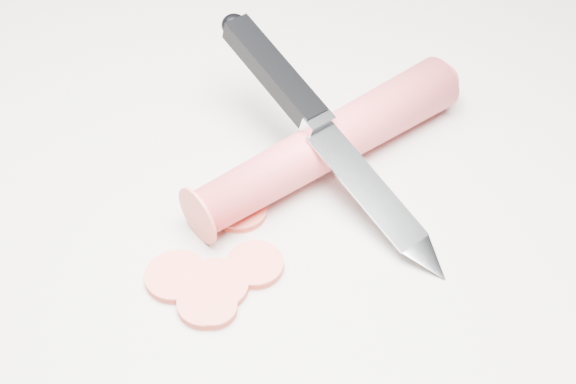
# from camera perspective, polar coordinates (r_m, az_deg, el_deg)

# --- Properties ---
(ground) EXTENTS (2.40, 2.40, 0.00)m
(ground) POSITION_cam_1_polar(r_m,az_deg,el_deg) (0.55, -3.42, -1.43)
(ground) COLOR beige
(ground) RESTS_ON ground
(carrot) EXTENTS (0.17, 0.19, 0.04)m
(carrot) POSITION_cam_1_polar(r_m,az_deg,el_deg) (0.56, 2.92, 3.49)
(carrot) COLOR #E3464D
(carrot) RESTS_ON ground
(carrot_slice_0) EXTENTS (0.04, 0.04, 0.01)m
(carrot_slice_0) POSITION_cam_1_polar(r_m,az_deg,el_deg) (0.50, -5.07, -6.63)
(carrot_slice_0) COLOR #ED5E4E
(carrot_slice_0) RESTS_ON ground
(carrot_slice_1) EXTENTS (0.03, 0.03, 0.01)m
(carrot_slice_1) POSITION_cam_1_polar(r_m,az_deg,el_deg) (0.49, -5.30, -8.24)
(carrot_slice_1) COLOR #ED5E4E
(carrot_slice_1) RESTS_ON ground
(carrot_slice_2) EXTENTS (0.04, 0.04, 0.01)m
(carrot_slice_2) POSITION_cam_1_polar(r_m,az_deg,el_deg) (0.51, -2.36, -5.19)
(carrot_slice_2) COLOR #ED5E4E
(carrot_slice_2) RESTS_ON ground
(carrot_slice_3) EXTENTS (0.04, 0.04, 0.01)m
(carrot_slice_3) POSITION_cam_1_polar(r_m,az_deg,el_deg) (0.51, -7.93, -5.98)
(carrot_slice_3) COLOR #ED5E4E
(carrot_slice_3) RESTS_ON ground
(carrot_slice_4) EXTENTS (0.04, 0.04, 0.01)m
(carrot_slice_4) POSITION_cam_1_polar(r_m,az_deg,el_deg) (0.54, -3.44, -1.34)
(carrot_slice_4) COLOR #ED5E4E
(carrot_slice_4) RESTS_ON ground
(carrot_slice_5) EXTENTS (0.04, 0.04, 0.01)m
(carrot_slice_5) POSITION_cam_1_polar(r_m,az_deg,el_deg) (0.49, -5.81, -7.90)
(carrot_slice_5) COLOR #ED5E4E
(carrot_slice_5) RESTS_ON ground
(kitchen_knife) EXTENTS (0.19, 0.17, 0.08)m
(kitchen_knife) POSITION_cam_1_polar(r_m,az_deg,el_deg) (0.54, 3.02, 4.10)
(kitchen_knife) COLOR silver
(kitchen_knife) RESTS_ON ground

